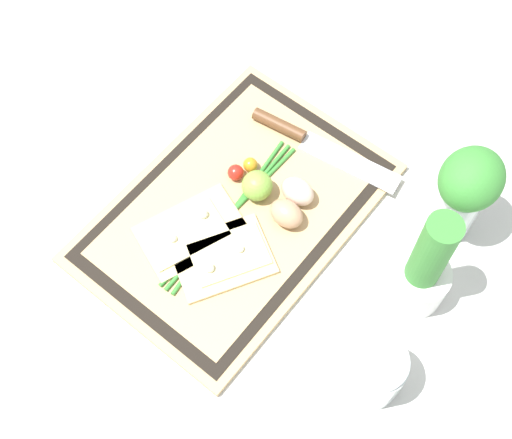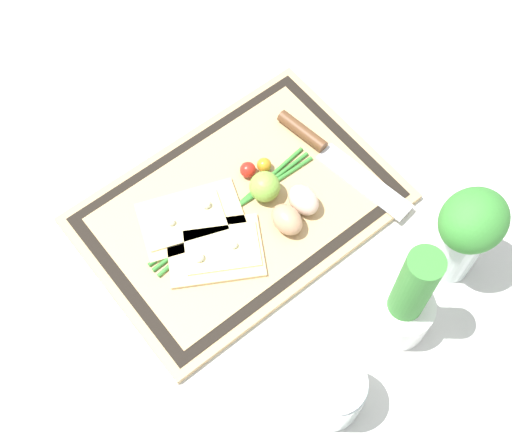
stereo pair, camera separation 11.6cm
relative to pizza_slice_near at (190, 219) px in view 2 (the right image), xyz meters
The scene contains 14 objects.
ground_plane 0.09m from the pizza_slice_near, 160.36° to the left, with size 6.00×6.00×0.00m, color silver.
cutting_board 0.09m from the pizza_slice_near, 160.36° to the left, with size 0.51×0.35×0.02m.
pizza_slice_near is the anchor object (origin of this frame).
pizza_slice_far 0.07m from the pizza_slice_near, 90.28° to the left, with size 0.19×0.17×0.02m.
knife 0.26m from the pizza_slice_near, behind, with size 0.07×0.28×0.02m.
egg_brown 0.16m from the pizza_slice_near, 138.17° to the left, with size 0.04×0.06×0.04m, color tan.
egg_pink 0.19m from the pizza_slice_near, 149.74° to the left, with size 0.04×0.06×0.04m, color beige.
lime 0.13m from the pizza_slice_near, 163.54° to the left, with size 0.05×0.05×0.05m, color #7FB742.
cherry_tomato_red 0.13m from the pizza_slice_near, behind, with size 0.03×0.03×0.03m, color red.
cherry_tomato_yellow 0.16m from the pizza_slice_near, behind, with size 0.02×0.02×0.02m, color orange.
scallion_bunch 0.08m from the pizza_slice_near, 154.11° to the left, with size 0.34×0.05×0.01m.
herb_pot 0.37m from the pizza_slice_near, 113.88° to the left, with size 0.10×0.10×0.23m.
sauce_jar 0.37m from the pizza_slice_near, 87.95° to the left, with size 0.09×0.09×0.11m.
herb_glass 0.44m from the pizza_slice_near, 131.81° to the left, with size 0.11×0.10×0.20m.
Camera 2 is at (0.33, 0.46, 1.07)m, focal length 50.00 mm.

